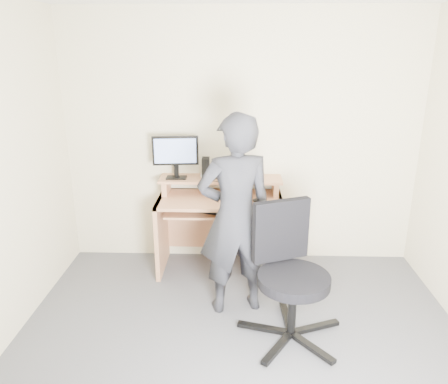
# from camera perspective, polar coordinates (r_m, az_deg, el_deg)

# --- Properties ---
(ground) EXTENTS (3.50, 3.50, 0.00)m
(ground) POSITION_cam_1_polar(r_m,az_deg,el_deg) (3.30, 2.14, -22.06)
(ground) COLOR #58585E
(ground) RESTS_ON ground
(back_wall) EXTENTS (3.50, 0.02, 2.50)m
(back_wall) POSITION_cam_1_polar(r_m,az_deg,el_deg) (4.34, 2.28, 6.72)
(back_wall) COLOR beige
(back_wall) RESTS_ON ground
(desk) EXTENTS (1.20, 0.60, 0.91)m
(desk) POSITION_cam_1_polar(r_m,az_deg,el_deg) (4.34, -0.47, -2.99)
(desk) COLOR tan
(desk) RESTS_ON ground
(monitor) EXTENTS (0.44, 0.12, 0.42)m
(monitor) POSITION_cam_1_polar(r_m,az_deg,el_deg) (4.23, -6.35, 5.05)
(monitor) COLOR black
(monitor) RESTS_ON desk
(external_drive) EXTENTS (0.07, 0.13, 0.20)m
(external_drive) POSITION_cam_1_polar(r_m,az_deg,el_deg) (4.26, -2.40, 3.14)
(external_drive) COLOR black
(external_drive) RESTS_ON desk
(travel_mug) EXTENTS (0.09, 0.09, 0.16)m
(travel_mug) POSITION_cam_1_polar(r_m,az_deg,el_deg) (4.27, 1.09, 2.96)
(travel_mug) COLOR #B0B0B5
(travel_mug) RESTS_ON desk
(smartphone) EXTENTS (0.07, 0.13, 0.01)m
(smartphone) POSITION_cam_1_polar(r_m,az_deg,el_deg) (4.24, 4.16, 1.69)
(smartphone) COLOR black
(smartphone) RESTS_ON desk
(charger) EXTENTS (0.05, 0.04, 0.03)m
(charger) POSITION_cam_1_polar(r_m,az_deg,el_deg) (4.19, -2.03, 1.71)
(charger) COLOR black
(charger) RESTS_ON desk
(headphones) EXTENTS (0.20, 0.19, 0.06)m
(headphones) POSITION_cam_1_polar(r_m,az_deg,el_deg) (4.32, -2.03, 2.11)
(headphones) COLOR silver
(headphones) RESTS_ON desk
(keyboard) EXTENTS (0.49, 0.33, 0.03)m
(keyboard) POSITION_cam_1_polar(r_m,az_deg,el_deg) (4.14, -1.32, -2.33)
(keyboard) COLOR black
(keyboard) RESTS_ON desk
(mouse) EXTENTS (0.11, 0.09, 0.04)m
(mouse) POSITION_cam_1_polar(r_m,az_deg,el_deg) (4.09, 4.41, -1.09)
(mouse) COLOR black
(mouse) RESTS_ON desk
(office_chair) EXTENTS (0.81, 0.79, 1.02)m
(office_chair) POSITION_cam_1_polar(r_m,az_deg,el_deg) (3.36, 8.48, -9.86)
(office_chair) COLOR black
(office_chair) RESTS_ON ground
(person) EXTENTS (0.69, 0.54, 1.68)m
(person) POSITION_cam_1_polar(r_m,az_deg,el_deg) (3.52, 1.48, -3.19)
(person) COLOR black
(person) RESTS_ON ground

